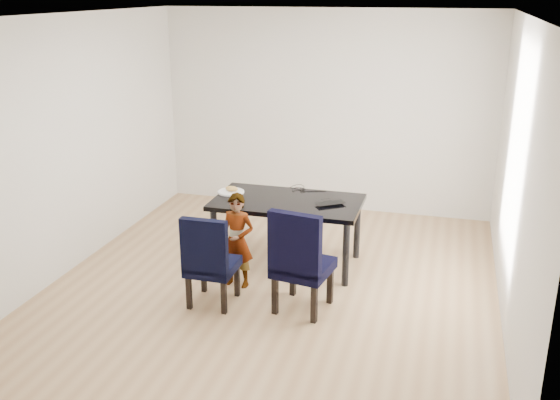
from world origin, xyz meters
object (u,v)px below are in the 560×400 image
(plate, at_px, (231,192))
(child, at_px, (237,240))
(dining_table, at_px, (287,232))
(laptop, at_px, (329,202))
(chair_left, at_px, (212,258))
(chair_right, at_px, (303,258))

(plate, bearing_deg, child, -66.01)
(dining_table, distance_m, laptop, 0.60)
(chair_left, relative_size, laptop, 2.94)
(plate, bearing_deg, laptop, -3.67)
(chair_right, bearing_deg, dining_table, 122.66)
(child, bearing_deg, laptop, 44.82)
(chair_right, relative_size, plate, 3.48)
(laptop, bearing_deg, plate, -39.43)
(dining_table, xyz_separation_m, chair_right, (0.41, -0.96, 0.15))
(dining_table, relative_size, child, 1.61)
(dining_table, xyz_separation_m, plate, (-0.68, 0.08, 0.38))
(plate, distance_m, laptop, 1.14)
(chair_right, bearing_deg, laptop, 96.86)
(chair_right, xyz_separation_m, laptop, (0.04, 0.97, 0.24))
(dining_table, distance_m, plate, 0.78)
(child, distance_m, laptop, 1.08)
(child, height_order, plate, child)
(chair_left, bearing_deg, dining_table, 66.71)
(chair_right, height_order, laptop, chair_right)
(plate, height_order, laptop, laptop)
(child, bearing_deg, dining_table, 67.08)
(chair_left, height_order, plate, chair_left)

